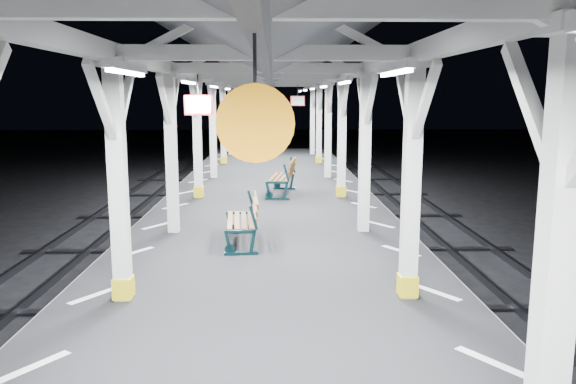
{
  "coord_description": "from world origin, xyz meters",
  "views": [
    {
      "loc": [
        0.12,
        -5.56,
        3.82
      ],
      "look_at": [
        0.35,
        3.91,
        2.2
      ],
      "focal_mm": 35.0,
      "sensor_mm": 36.0,
      "label": 1
    }
  ],
  "objects": [
    {
      "name": "hazard_stripes_left",
      "position": [
        -2.45,
        0.0,
        1.0
      ],
      "size": [
        1.0,
        48.0,
        0.01
      ],
      "primitive_type": "cube",
      "color": "silver",
      "rests_on": "platform"
    },
    {
      "name": "hazard_stripes_right",
      "position": [
        2.45,
        0.0,
        1.0
      ],
      "size": [
        1.0,
        48.0,
        0.01
      ],
      "primitive_type": "cube",
      "color": "silver",
      "rests_on": "platform"
    },
    {
      "name": "canopy",
      "position": [
        0.0,
        -0.01,
        4.56
      ],
      "size": [
        5.4,
        49.0,
        4.65
      ],
      "color": "silver",
      "rests_on": "platform"
    },
    {
      "name": "bench_far",
      "position": [
        0.43,
        10.48,
        1.54
      ],
      "size": [
        0.93,
        1.95,
        1.02
      ],
      "rotation": [
        0.0,
        0.0,
        -0.13
      ],
      "color": "black",
      "rests_on": "platform"
    },
    {
      "name": "bench_mid",
      "position": [
        -0.43,
        5.02,
        1.49
      ],
      "size": [
        0.74,
        1.74,
        0.92
      ],
      "rotation": [
        0.0,
        0.0,
        0.06
      ],
      "color": "black",
      "rests_on": "platform"
    }
  ]
}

